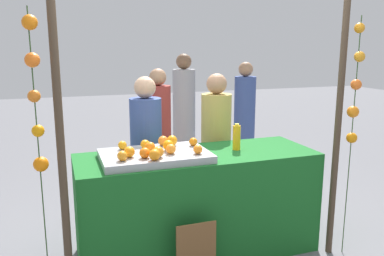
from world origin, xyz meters
name	(u,v)px	position (x,y,z in m)	size (l,w,h in m)	color
ground_plane	(197,250)	(0.00, 0.00, 0.00)	(24.00, 24.00, 0.00)	slate
stall_counter	(197,203)	(0.00, 0.00, 0.46)	(2.08, 0.73, 0.91)	#196023
orange_tray	(155,156)	(-0.39, -0.05, 0.94)	(0.88, 0.57, 0.06)	#9EA0A5
orange_0	(171,149)	(-0.28, -0.13, 1.01)	(0.08, 0.08, 0.08)	orange
orange_1	(122,156)	(-0.68, -0.20, 1.01)	(0.08, 0.08, 0.08)	orange
orange_2	(163,141)	(-0.27, 0.15, 1.02)	(0.09, 0.09, 0.09)	orange
orange_3	(198,149)	(-0.07, -0.20, 1.01)	(0.07, 0.07, 0.07)	orange
orange_4	(122,145)	(-0.63, 0.13, 1.01)	(0.07, 0.07, 0.07)	orange
orange_5	(145,153)	(-0.51, -0.19, 1.02)	(0.08, 0.08, 0.08)	orange
orange_6	(129,152)	(-0.62, -0.12, 1.02)	(0.09, 0.09, 0.09)	orange
orange_7	(172,140)	(-0.19, 0.13, 1.02)	(0.09, 0.09, 0.09)	orange
orange_8	(145,144)	(-0.44, 0.09, 1.01)	(0.08, 0.08, 0.08)	orange
orange_9	(150,147)	(-0.42, -0.01, 1.01)	(0.08, 0.08, 0.08)	orange
orange_10	(193,142)	(-0.02, 0.06, 1.01)	(0.07, 0.07, 0.07)	orange
orange_11	(168,145)	(-0.27, -0.03, 1.02)	(0.09, 0.09, 0.09)	orange
orange_12	(155,155)	(-0.45, -0.27, 1.02)	(0.09, 0.09, 0.09)	orange
orange_13	(158,152)	(-0.40, -0.20, 1.02)	(0.09, 0.09, 0.09)	orange
juice_bottle	(237,137)	(0.38, 0.02, 1.03)	(0.07, 0.07, 0.24)	#F2A616
chalkboard_sign	(196,256)	(-0.20, -0.52, 0.26)	(0.32, 0.03, 0.54)	brown
vendor_left	(147,160)	(-0.32, 0.60, 0.72)	(0.31, 0.31, 1.55)	#384C8C
vendor_right	(216,153)	(0.43, 0.62, 0.73)	(0.31, 0.31, 1.56)	tan
crowd_person_0	(159,135)	(0.07, 1.63, 0.73)	(0.31, 0.31, 1.56)	maroon
crowd_person_1	(244,119)	(1.57, 2.23, 0.74)	(0.32, 0.32, 1.60)	#384C8C
crowd_person_2	(184,114)	(0.71, 2.59, 0.80)	(0.34, 0.34, 1.72)	#99999E
canopy_post_left	(61,148)	(-1.12, -0.41, 1.16)	(0.06, 0.06, 2.32)	#473828
canopy_post_right	(338,127)	(1.12, -0.41, 1.16)	(0.06, 0.06, 2.32)	#473828
garland_strand_left	(35,98)	(-1.26, -0.41, 1.50)	(0.10, 0.12, 2.07)	#2D4C23
garland_strand_right	(355,91)	(1.23, -0.46, 1.46)	(0.11, 0.11, 2.07)	#2D4C23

